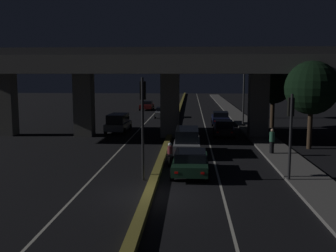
% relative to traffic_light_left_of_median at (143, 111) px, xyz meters
% --- Properties ---
extents(ground_plane, '(200.00, 200.00, 0.00)m').
position_rel_traffic_light_left_of_median_xyz_m(ground_plane, '(0.62, -2.79, -3.69)').
color(ground_plane, black).
extents(lane_line_left_inner, '(0.12, 126.00, 0.00)m').
position_rel_traffic_light_left_of_median_xyz_m(lane_line_left_inner, '(-2.79, 32.21, -3.69)').
color(lane_line_left_inner, beige).
rests_on(lane_line_left_inner, ground_plane).
extents(lane_line_right_inner, '(0.12, 126.00, 0.00)m').
position_rel_traffic_light_left_of_median_xyz_m(lane_line_right_inner, '(4.04, 32.21, -3.69)').
color(lane_line_right_inner, beige).
rests_on(lane_line_right_inner, ground_plane).
extents(median_divider, '(0.45, 126.00, 0.31)m').
position_rel_traffic_light_left_of_median_xyz_m(median_divider, '(0.62, 32.21, -3.53)').
color(median_divider, olive).
rests_on(median_divider, ground_plane).
extents(sidewalk_right, '(2.38, 126.00, 0.16)m').
position_rel_traffic_light_left_of_median_xyz_m(sidewalk_right, '(8.72, 25.21, -3.61)').
color(sidewalk_right, '#5B5956').
rests_on(sidewalk_right, ground_plane).
extents(elevated_overpass, '(36.79, 10.17, 7.98)m').
position_rel_traffic_light_left_of_median_xyz_m(elevated_overpass, '(0.29, 14.71, 2.38)').
color(elevated_overpass, slate).
rests_on(elevated_overpass, ground_plane).
extents(traffic_light_left_of_median, '(0.30, 0.49, 5.43)m').
position_rel_traffic_light_left_of_median_xyz_m(traffic_light_left_of_median, '(0.00, 0.00, 0.00)').
color(traffic_light_left_of_median, black).
rests_on(traffic_light_left_of_median, ground_plane).
extents(traffic_light_right_of_median, '(0.30, 0.49, 4.60)m').
position_rel_traffic_light_left_of_median_xyz_m(traffic_light_right_of_median, '(7.62, 0.01, -0.54)').
color(traffic_light_right_of_median, black).
rests_on(traffic_light_right_of_median, ground_plane).
extents(street_lamp, '(2.38, 0.32, 8.19)m').
position_rel_traffic_light_left_of_median_xyz_m(street_lamp, '(7.72, 21.66, 1.15)').
color(street_lamp, '#2D2D30').
rests_on(street_lamp, ground_plane).
extents(car_dark_green_lead, '(2.14, 4.57, 1.36)m').
position_rel_traffic_light_left_of_median_xyz_m(car_dark_green_lead, '(2.51, 1.27, -2.96)').
color(car_dark_green_lead, black).
rests_on(car_dark_green_lead, ground_plane).
extents(car_silver_second, '(1.94, 4.69, 1.81)m').
position_rel_traffic_light_left_of_median_xyz_m(car_silver_second, '(2.25, 7.01, -2.73)').
color(car_silver_second, gray).
rests_on(car_silver_second, ground_plane).
extents(car_black_third, '(2.06, 4.29, 1.44)m').
position_rel_traffic_light_left_of_median_xyz_m(car_black_third, '(5.51, 15.44, -2.97)').
color(car_black_third, black).
rests_on(car_black_third, ground_plane).
extents(car_dark_blue_fourth, '(2.13, 4.87, 1.47)m').
position_rel_traffic_light_left_of_median_xyz_m(car_dark_blue_fourth, '(5.79, 23.61, -2.92)').
color(car_dark_blue_fourth, '#141938').
rests_on(car_dark_blue_fourth, ground_plane).
extents(car_grey_lead_oncoming, '(2.15, 4.32, 1.79)m').
position_rel_traffic_light_left_of_median_xyz_m(car_grey_lead_oncoming, '(-4.56, 17.15, -2.74)').
color(car_grey_lead_oncoming, '#515459').
rests_on(car_grey_lead_oncoming, ground_plane).
extents(car_silver_second_oncoming, '(2.02, 4.18, 1.33)m').
position_rel_traffic_light_left_of_median_xyz_m(car_silver_second_oncoming, '(-1.20, 30.73, -3.00)').
color(car_silver_second_oncoming, gray).
rests_on(car_silver_second_oncoming, ground_plane).
extents(car_dark_red_third_oncoming, '(2.11, 4.04, 1.42)m').
position_rel_traffic_light_left_of_median_xyz_m(car_dark_red_third_oncoming, '(-4.51, 41.29, -2.96)').
color(car_dark_red_third_oncoming, '#591414').
rests_on(car_dark_red_third_oncoming, ground_plane).
extents(motorcycle_black_filtering_near, '(0.33, 1.92, 1.38)m').
position_rel_traffic_light_left_of_median_xyz_m(motorcycle_black_filtering_near, '(1.22, 3.66, -3.10)').
color(motorcycle_black_filtering_near, black).
rests_on(motorcycle_black_filtering_near, ground_plane).
extents(pedestrian_on_sidewalk, '(0.36, 0.36, 1.71)m').
position_rel_traffic_light_left_of_median_xyz_m(pedestrian_on_sidewalk, '(8.11, 6.80, -2.67)').
color(pedestrian_on_sidewalk, black).
rests_on(pedestrian_on_sidewalk, sidewalk_right).
extents(roadside_tree_kerbside_near, '(4.00, 4.00, 6.61)m').
position_rel_traffic_light_left_of_median_xyz_m(roadside_tree_kerbside_near, '(11.44, 9.51, 0.90)').
color(roadside_tree_kerbside_near, '#38281C').
rests_on(roadside_tree_kerbside_near, ground_plane).
extents(roadside_tree_kerbside_mid, '(3.89, 3.89, 6.43)m').
position_rel_traffic_light_left_of_median_xyz_m(roadside_tree_kerbside_mid, '(11.07, 21.44, 0.77)').
color(roadside_tree_kerbside_mid, '#38281C').
rests_on(roadside_tree_kerbside_mid, ground_plane).
extents(roadside_tree_kerbside_far, '(3.40, 3.40, 6.92)m').
position_rel_traffic_light_left_of_median_xyz_m(roadside_tree_kerbside_far, '(12.11, 30.68, 1.47)').
color(roadside_tree_kerbside_far, '#38281C').
rests_on(roadside_tree_kerbside_far, ground_plane).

